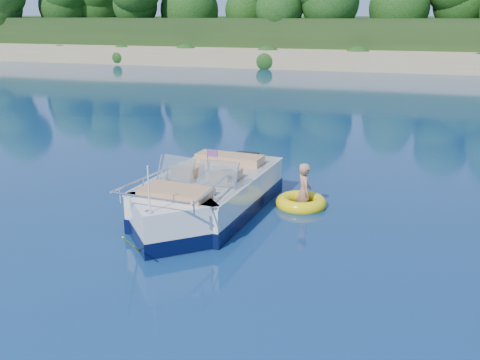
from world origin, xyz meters
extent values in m
plane|color=#091E43|center=(0.00, 0.00, 0.00)|extent=(160.00, 160.00, 0.00)
cube|color=tan|center=(0.00, 38.00, 0.50)|extent=(170.00, 8.00, 2.00)
cube|color=#1A3214|center=(0.00, 65.00, 1.00)|extent=(170.00, 56.00, 6.00)
cylinder|color=#2F200F|center=(-18.00, 40.50, 3.10)|extent=(0.44, 0.44, 3.20)
cylinder|color=#2F200F|center=(0.00, 42.00, 3.30)|extent=(0.44, 0.44, 3.60)
cube|color=white|center=(0.07, 1.65, 0.32)|extent=(2.41, 4.12, 1.10)
cube|color=white|center=(-0.08, -0.22, 0.32)|extent=(2.09, 2.09, 1.10)
cube|color=black|center=(0.07, 1.65, 0.17)|extent=(2.44, 4.16, 0.31)
cube|color=black|center=(-0.08, -0.22, 0.17)|extent=(2.13, 2.13, 0.31)
cube|color=tan|center=(0.09, 1.97, 0.63)|extent=(1.89, 2.90, 0.10)
cube|color=white|center=(0.07, 1.65, 0.84)|extent=(2.45, 4.13, 0.06)
cube|color=black|center=(0.24, 3.82, 0.37)|extent=(0.60, 0.41, 0.94)
cube|color=#8C9EA5|center=(-0.46, 0.96, 1.14)|extent=(0.86, 0.45, 0.51)
cube|color=#8C9EA5|center=(0.48, 0.88, 1.14)|extent=(0.83, 0.33, 0.51)
cube|color=tan|center=(-0.43, 1.43, 0.87)|extent=(0.62, 0.62, 0.42)
cube|color=tan|center=(0.52, 1.35, 0.87)|extent=(0.62, 0.62, 0.42)
cube|color=tan|center=(0.15, 2.70, 0.87)|extent=(1.68, 0.71, 0.40)
cube|color=tan|center=(-0.07, -0.02, 0.85)|extent=(1.44, 0.89, 0.36)
cylinder|color=white|center=(-0.15, -1.02, 1.32)|extent=(0.03, 0.03, 0.89)
cube|color=red|center=(0.38, 0.89, 1.56)|extent=(0.23, 0.03, 0.15)
cube|color=silver|center=(-0.15, -1.07, 0.90)|extent=(0.11, 0.07, 0.05)
cylinder|color=yellow|center=(-0.34, -1.42, 0.37)|extent=(0.33, 1.10, 0.80)
torus|color=yellow|center=(1.99, 2.52, 0.08)|extent=(1.43, 1.43, 0.32)
torus|color=red|center=(1.99, 2.52, 0.10)|extent=(1.18, 1.18, 0.11)
imported|color=tan|center=(2.03, 2.59, 0.00)|extent=(0.66, 0.87, 1.55)
camera|label=1|loc=(4.20, -9.28, 4.35)|focal=40.00mm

